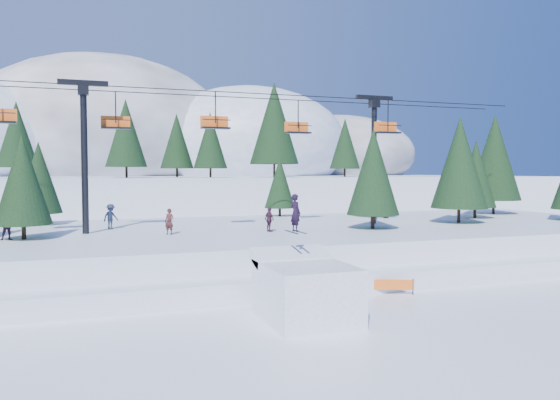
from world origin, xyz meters
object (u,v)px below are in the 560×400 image
object	(u,v)px
banner_near	(387,285)
chairlift	(221,135)
banner_far	(418,275)
jump_kicker	(305,289)

from	to	relation	value
banner_near	chairlift	bearing A→B (deg)	114.07
banner_far	jump_kicker	bearing A→B (deg)	-151.89
chairlift	banner_far	world-z (taller)	chairlift
jump_kicker	chairlift	size ratio (longest dim) A/B	0.12
banner_near	banner_far	xyz separation A→B (m)	(3.20, 1.86, 0.00)
jump_kicker	banner_far	distance (m)	10.56
chairlift	banner_near	xyz separation A→B (m)	(5.95, -13.32, -8.78)
jump_kicker	chairlift	bearing A→B (deg)	89.51
chairlift	banner_near	bearing A→B (deg)	-65.93
jump_kicker	banner_near	size ratio (longest dim) A/B	2.16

